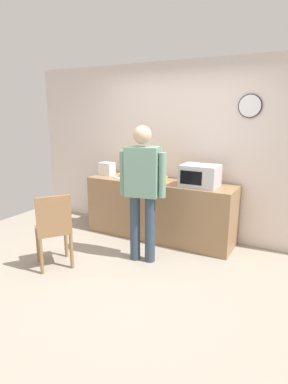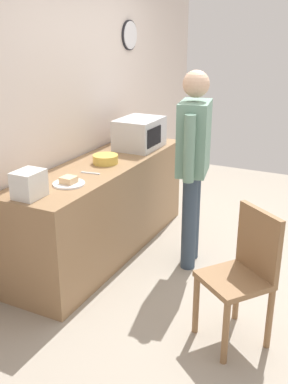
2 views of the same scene
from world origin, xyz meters
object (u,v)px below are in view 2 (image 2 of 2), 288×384
Objects in this scene: sandwich_plate at (69,182)px; wooden_chair at (244,271)px; microwave at (140,133)px; person_standing at (193,156)px; fork_utensil at (90,173)px; salad_bowl at (105,159)px; spoon_utensil at (119,144)px; toaster at (29,184)px.

wooden_chair is at bearing -92.83° from sandwich_plate.
microwave is 1.97× the size of sandwich_plate.
person_standing is 1.84× the size of wooden_chair.
microwave is at bearing 47.69° from wooden_chair.
salad_bowl is at bearing 7.22° from fork_utensil.
sandwich_plate is 0.15× the size of person_standing.
person_standing is at bearing -122.25° from microwave.
salad_bowl is at bearing -160.88° from spoon_utensil.
microwave is 0.53× the size of wooden_chair.
toaster reaches higher than sandwich_plate.
fork_utensil is (-0.93, -0.01, -0.15)m from microwave.
toaster is at bearing -173.92° from spoon_utensil.
microwave is 0.29m from spoon_utensil.
person_standing is (0.15, -0.79, 0.09)m from salad_bowl.
fork_utensil is 0.10× the size of person_standing.
sandwich_plate reaches higher than spoon_utensil.
person_standing is 1.20m from wooden_chair.
spoon_utensil is (1.27, 0.27, -0.02)m from sandwich_plate.
fork_utensil is 0.18× the size of wooden_chair.
wooden_chair is at bearing -128.28° from spoon_utensil.
toaster is 0.13× the size of person_standing.
person_standing is at bearing -43.93° from sandwich_plate.
wooden_chair is at bearing -104.98° from fork_utensil.
spoon_utensil is at bearing 84.48° from microwave.
salad_bowl is at bearing 64.74° from wooden_chair.
salad_bowl is 0.13× the size of person_standing.
toaster is (-1.60, 0.08, -0.05)m from microwave.
salad_bowl reaches higher than fork_utensil.
salad_bowl is at bearing 3.76° from sandwich_plate.
wooden_chair is (-1.34, -1.70, -0.36)m from spoon_utensil.
person_standing reaches higher than salad_bowl.
fork_utensil is 0.88m from person_standing.
microwave is 1.26m from sandwich_plate.
spoon_utensil is 0.18× the size of wooden_chair.
person_standing is at bearing -116.41° from spoon_utensil.
person_standing is at bearing -36.63° from toaster.
microwave is at bearing 0.53° from sandwich_plate.
spoon_utensil is (1.63, 0.17, -0.10)m from toaster.
person_standing is at bearing -79.52° from salad_bowl.
microwave is 2.18× the size of salad_bowl.
person_standing reaches higher than fork_utensil.
microwave is at bearing 57.75° from person_standing.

